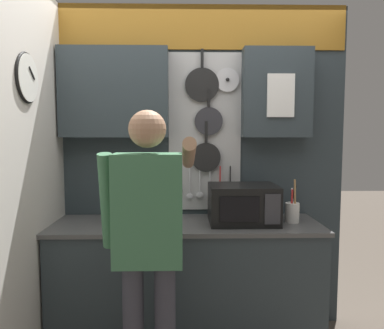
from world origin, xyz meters
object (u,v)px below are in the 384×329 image
(microwave, at_px, (243,204))
(person, at_px, (149,232))
(knife_block, at_px, (119,211))
(utensil_crock, at_px, (292,211))

(microwave, relative_size, person, 0.29)
(person, bearing_deg, knife_block, 114.26)
(utensil_crock, bearing_deg, knife_block, -179.99)
(microwave, bearing_deg, utensil_crock, 0.10)
(utensil_crock, relative_size, person, 0.19)
(knife_block, height_order, utensil_crock, utensil_crock)
(utensil_crock, bearing_deg, microwave, -179.90)
(microwave, xyz_separation_m, person, (-0.63, -0.60, -0.04))
(utensil_crock, bearing_deg, person, -148.68)
(person, bearing_deg, microwave, 43.79)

